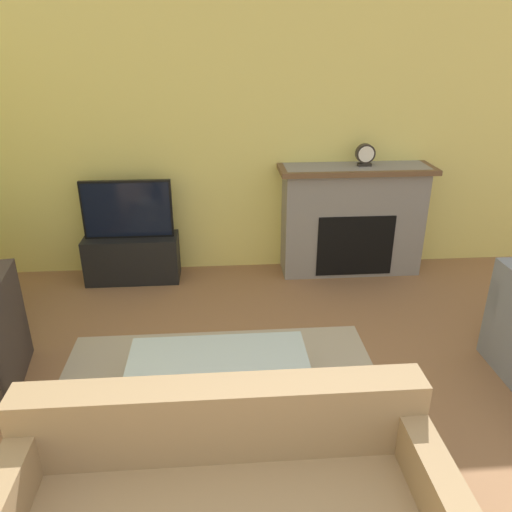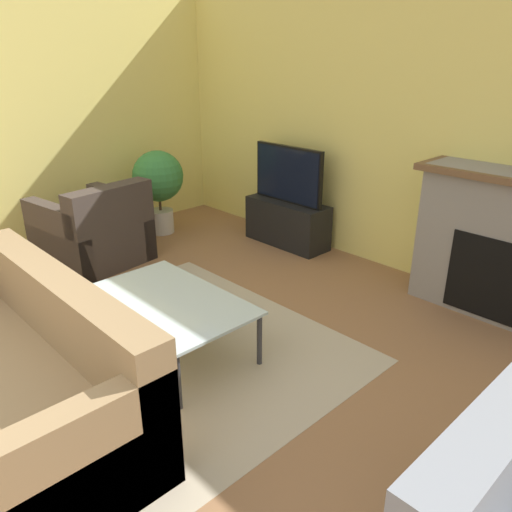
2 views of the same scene
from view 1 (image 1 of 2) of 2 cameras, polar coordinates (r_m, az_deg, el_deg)
name	(u,v)px [view 1 (image 1 of 2)]	position (r m, az deg, el deg)	size (l,w,h in m)	color
wall_back	(242,143)	(5.17, -1.56, 12.79)	(8.92, 0.06, 2.70)	#EADB72
area_rug	(220,408)	(3.58, -4.14, -16.91)	(2.38, 1.94, 0.00)	#B7A88E
fireplace	(352,218)	(5.32, 10.94, 4.31)	(1.56, 0.46, 1.15)	gray
tv_stand	(133,258)	(5.30, -13.91, -0.25)	(0.94, 0.36, 0.48)	black
tv	(127,209)	(5.11, -14.50, 5.18)	(0.88, 0.06, 0.59)	black
coffee_table	(218,370)	(3.30, -4.32, -12.85)	(1.18, 0.74, 0.40)	#333338
mantel_clock	(365,155)	(5.17, 12.37, 11.26)	(0.19, 0.07, 0.22)	#28231E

